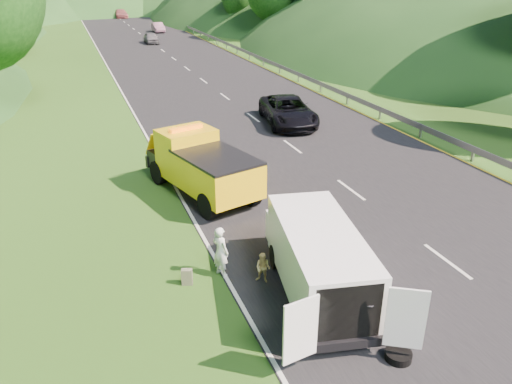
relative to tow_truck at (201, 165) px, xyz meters
name	(u,v)px	position (x,y,z in m)	size (l,w,h in m)	color
ground	(334,248)	(2.96, -5.91, -1.27)	(320.00, 320.00, 0.00)	#38661E
road_surface	(174,59)	(5.96, 34.09, -1.26)	(14.00, 200.00, 0.02)	black
guardrail	(209,41)	(13.26, 46.59, -1.27)	(0.06, 140.00, 1.52)	gray
tree_line_right	(277,31)	(25.96, 54.09, -1.27)	(14.00, 140.00, 14.00)	#29601C
hills_backdrop	(113,4)	(9.46, 128.79, -1.27)	(201.00, 288.60, 44.00)	#2D5B23
tow_truck	(201,165)	(0.00, 0.00, 0.00)	(3.75, 6.43, 2.61)	black
white_van	(317,257)	(1.24, -7.97, -0.06)	(3.72, 6.43, 2.15)	black
woman	(221,275)	(-1.02, -6.11, -1.27)	(0.59, 0.43, 1.62)	white
child	(263,282)	(0.03, -6.92, -1.27)	(0.46, 0.36, 0.96)	tan
worker	(361,347)	(1.29, -10.38, -1.27)	(1.04, 0.60, 1.61)	black
suitcase	(187,277)	(-2.11, -6.24, -1.02)	(0.32, 0.18, 0.51)	#616149
spare_tire	(398,359)	(1.90, -11.06, -1.27)	(0.65, 0.65, 0.20)	black
passing_suv	(288,124)	(7.43, 8.04, -1.27)	(2.65, 5.75, 1.60)	black
dist_car_a	(152,43)	(5.78, 46.62, -1.27)	(1.56, 3.88, 1.32)	#59575C
dist_car_b	(158,32)	(8.79, 58.45, -1.27)	(1.43, 4.11, 1.35)	#7F5468
dist_car_c	(122,18)	(6.43, 84.13, -1.27)	(2.19, 5.39, 1.56)	#8D4647
dist_car_d	(115,10)	(7.35, 104.07, -1.27)	(1.56, 3.88, 1.32)	#4F544F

